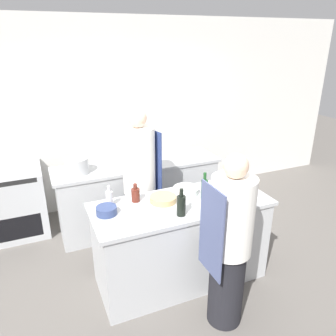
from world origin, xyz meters
name	(u,v)px	position (x,y,z in m)	size (l,w,h in m)	color
ground_plane	(180,277)	(0.00, 0.00, 0.00)	(16.00, 16.00, 0.00)	#605B56
wall_back	(122,115)	(0.00, 2.13, 1.40)	(8.00, 0.06, 2.80)	silver
prep_counter	(181,241)	(0.00, 0.00, 0.47)	(1.83, 0.75, 0.94)	#B7BABC
pass_counter	(139,195)	(-0.06, 1.24, 0.47)	(2.23, 0.61, 0.94)	#B7BABC
oven_range	(10,203)	(-1.70, 1.71, 0.45)	(0.88, 0.73, 0.91)	#B7BABC
chef_at_prep_near	(229,245)	(0.13, -0.68, 0.83)	(0.39, 0.38, 1.66)	black
chef_at_stove	(140,185)	(-0.23, 0.64, 0.90)	(0.41, 0.40, 1.79)	black
bottle_olive_oil	(109,198)	(-0.69, 0.21, 1.02)	(0.07, 0.07, 0.22)	silver
bottle_vinegar	(136,194)	(-0.42, 0.21, 1.01)	(0.09, 0.09, 0.19)	#5B2319
bottle_wine	(181,205)	(-0.11, -0.22, 1.04)	(0.09, 0.09, 0.27)	black
bottle_cooking_oil	(204,189)	(0.25, -0.02, 1.05)	(0.07, 0.07, 0.30)	#19471E
bowl_mixing_large	(186,190)	(0.14, 0.18, 0.97)	(0.28, 0.28, 0.06)	white
bowl_prep_small	(242,196)	(0.60, -0.18, 0.98)	(0.19, 0.19, 0.09)	navy
bowl_ceramic_blue	(107,210)	(-0.75, 0.07, 0.98)	(0.20, 0.20, 0.08)	navy
bowl_wooden_salad	(163,199)	(-0.16, 0.09, 0.97)	(0.27, 0.27, 0.06)	tan
stockpot	(77,166)	(-0.85, 1.20, 1.03)	(0.29, 0.29, 0.20)	#B7BABC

